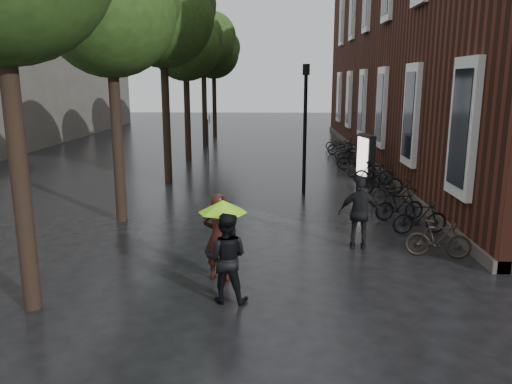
{
  "coord_description": "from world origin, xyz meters",
  "views": [
    {
      "loc": [
        0.51,
        -7.58,
        4.21
      ],
      "look_at": [
        0.08,
        5.08,
        1.37
      ],
      "focal_mm": 35.0,
      "sensor_mm": 36.0,
      "label": 1
    }
  ],
  "objects_px": {
    "pedestrian_walking": "(360,213)",
    "parked_bicycles": "(366,168)",
    "person_black": "(226,258)",
    "person_burgundy": "(219,237)",
    "lamp_post": "(305,117)",
    "ad_lightbox": "(366,158)"
  },
  "relations": [
    {
      "from": "parked_bicycles",
      "to": "lamp_post",
      "type": "height_order",
      "value": "lamp_post"
    },
    {
      "from": "ad_lightbox",
      "to": "lamp_post",
      "type": "xyz_separation_m",
      "value": [
        -2.73,
        -2.4,
        1.9
      ]
    },
    {
      "from": "person_black",
      "to": "parked_bicycles",
      "type": "relative_size",
      "value": 0.09
    },
    {
      "from": "person_burgundy",
      "to": "lamp_post",
      "type": "height_order",
      "value": "lamp_post"
    },
    {
      "from": "person_burgundy",
      "to": "pedestrian_walking",
      "type": "relative_size",
      "value": 1.03
    },
    {
      "from": "parked_bicycles",
      "to": "ad_lightbox",
      "type": "height_order",
      "value": "ad_lightbox"
    },
    {
      "from": "pedestrian_walking",
      "to": "parked_bicycles",
      "type": "relative_size",
      "value": 0.09
    },
    {
      "from": "person_burgundy",
      "to": "pedestrian_walking",
      "type": "distance_m",
      "value": 3.98
    },
    {
      "from": "lamp_post",
      "to": "parked_bicycles",
      "type": "bearing_deg",
      "value": 47.34
    },
    {
      "from": "person_black",
      "to": "pedestrian_walking",
      "type": "height_order",
      "value": "pedestrian_walking"
    },
    {
      "from": "person_burgundy",
      "to": "parked_bicycles",
      "type": "xyz_separation_m",
      "value": [
        5.2,
        11.56,
        -0.48
      ]
    },
    {
      "from": "person_burgundy",
      "to": "lamp_post",
      "type": "bearing_deg",
      "value": -91.42
    },
    {
      "from": "parked_bicycles",
      "to": "lamp_post",
      "type": "bearing_deg",
      "value": -132.66
    },
    {
      "from": "person_black",
      "to": "lamp_post",
      "type": "xyz_separation_m",
      "value": [
        2.06,
        9.51,
        2.02
      ]
    },
    {
      "from": "person_burgundy",
      "to": "person_black",
      "type": "bearing_deg",
      "value": 117.03
    },
    {
      "from": "person_burgundy",
      "to": "parked_bicycles",
      "type": "bearing_deg",
      "value": -100.29
    },
    {
      "from": "lamp_post",
      "to": "person_burgundy",
      "type": "bearing_deg",
      "value": -105.33
    },
    {
      "from": "pedestrian_walking",
      "to": "parked_bicycles",
      "type": "distance_m",
      "value": 9.6
    },
    {
      "from": "pedestrian_walking",
      "to": "lamp_post",
      "type": "distance_m",
      "value": 6.66
    },
    {
      "from": "person_black",
      "to": "ad_lightbox",
      "type": "distance_m",
      "value": 12.84
    },
    {
      "from": "parked_bicycles",
      "to": "ad_lightbox",
      "type": "relative_size",
      "value": 9.81
    },
    {
      "from": "person_burgundy",
      "to": "parked_bicycles",
      "type": "relative_size",
      "value": 0.1
    }
  ]
}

